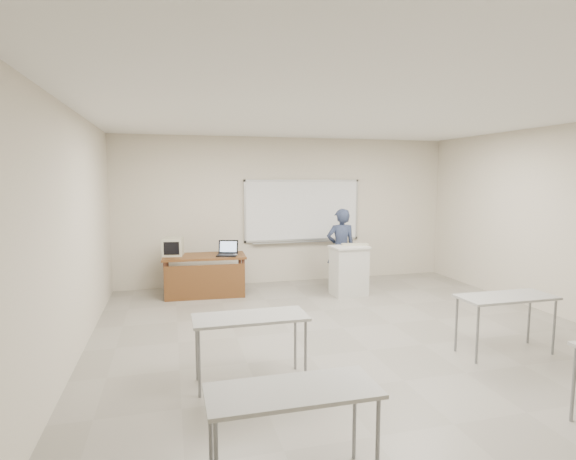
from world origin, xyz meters
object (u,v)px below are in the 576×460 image
object	(u,v)px
podium	(349,270)
crt_monitor	(173,247)
instructor_desk	(205,267)
mouse	(235,255)
presenter	(341,249)
whiteboard	(303,211)
keyboard	(355,245)
laptop	(227,252)

from	to	relation	value
podium	crt_monitor	size ratio (longest dim) A/B	2.26
instructor_desk	podium	distance (m)	2.66
mouse	presenter	world-z (taller)	presenter
podium	mouse	size ratio (longest dim) A/B	10.41
mouse	presenter	size ratio (longest dim) A/B	0.06
whiteboard	crt_monitor	size ratio (longest dim) A/B	6.08
presenter	podium	bearing A→B (deg)	89.51
podium	presenter	size ratio (longest dim) A/B	0.58
instructor_desk	presenter	world-z (taller)	presenter
crt_monitor	instructor_desk	bearing A→B (deg)	-14.48
keyboard	presenter	distance (m)	0.50
mouse	presenter	bearing A→B (deg)	-12.44
crt_monitor	mouse	distance (m)	1.16
podium	laptop	bearing A→B (deg)	161.73
mouse	laptop	bearing A→B (deg)	138.41
whiteboard	podium	distance (m)	1.77
crt_monitor	laptop	xyz separation A→B (m)	(0.95, -0.25, -0.10)
keyboard	podium	bearing A→B (deg)	-138.48
mouse	keyboard	distance (m)	2.24
instructor_desk	keyboard	size ratio (longest dim) A/B	3.02
mouse	instructor_desk	bearing A→B (deg)	156.89
instructor_desk	mouse	world-z (taller)	mouse
whiteboard	presenter	size ratio (longest dim) A/B	1.57
presenter	crt_monitor	bearing A→B (deg)	0.09
instructor_desk	podium	size ratio (longest dim) A/B	1.63
crt_monitor	podium	bearing A→B (deg)	-5.63
whiteboard	podium	size ratio (longest dim) A/B	2.69
whiteboard	podium	world-z (taller)	whiteboard
laptop	presenter	size ratio (longest dim) A/B	0.23
keyboard	presenter	bearing A→B (deg)	115.36
crt_monitor	laptop	bearing A→B (deg)	-5.71
podium	mouse	xyz separation A→B (m)	(-2.05, 0.49, 0.30)
whiteboard	keyboard	world-z (taller)	whiteboard
whiteboard	podium	bearing A→B (deg)	-69.78
instructor_desk	keyboard	xyz separation A→B (m)	(2.75, -0.50, 0.38)
whiteboard	crt_monitor	xyz separation A→B (m)	(-2.65, -0.54, -0.57)
crt_monitor	whiteboard	bearing A→B (deg)	20.44
whiteboard	keyboard	distance (m)	1.53
keyboard	presenter	xyz separation A→B (m)	(-0.10, 0.47, -0.14)
mouse	crt_monitor	bearing A→B (deg)	149.50
podium	keyboard	distance (m)	0.50
podium	laptop	xyz separation A→B (m)	(-2.20, 0.57, 0.35)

